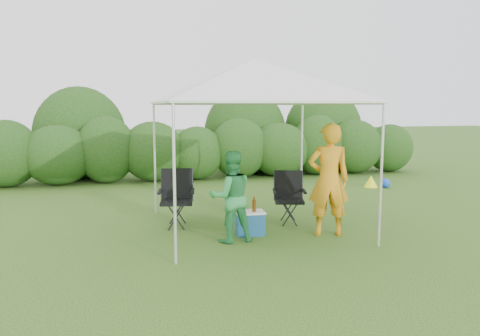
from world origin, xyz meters
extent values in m
plane|color=#3F6520|center=(0.00, 0.00, 0.00)|extent=(70.00, 70.00, 0.00)
ellipsoid|color=#264E18|center=(-4.90, 6.00, 0.86)|extent=(1.65, 1.40, 1.73)
cylinder|color=#382616|center=(-4.90, 6.00, 0.15)|extent=(0.12, 0.12, 0.30)
ellipsoid|color=#264E18|center=(-3.68, 6.00, 0.79)|extent=(1.80, 1.53, 1.57)
cylinder|color=#382616|center=(-3.68, 6.00, 0.15)|extent=(0.12, 0.12, 0.30)
ellipsoid|color=#264E18|center=(-2.45, 6.00, 0.90)|extent=(1.58, 1.34, 1.80)
cylinder|color=#382616|center=(-2.45, 6.00, 0.15)|extent=(0.12, 0.12, 0.30)
ellipsoid|color=#264E18|center=(-1.23, 6.00, 0.82)|extent=(1.72, 1.47, 1.65)
cylinder|color=#382616|center=(-1.23, 6.00, 0.15)|extent=(0.12, 0.12, 0.30)
ellipsoid|color=#264E18|center=(0.00, 6.00, 0.75)|extent=(1.50, 1.28, 1.50)
cylinder|color=#382616|center=(0.00, 6.00, 0.15)|extent=(0.12, 0.12, 0.30)
ellipsoid|color=#264E18|center=(1.23, 6.00, 0.86)|extent=(1.65, 1.40, 1.73)
cylinder|color=#382616|center=(1.23, 6.00, 0.15)|extent=(0.12, 0.12, 0.30)
ellipsoid|color=#264E18|center=(2.45, 6.00, 0.79)|extent=(1.80, 1.53, 1.57)
cylinder|color=#382616|center=(2.45, 6.00, 0.15)|extent=(0.12, 0.12, 0.30)
ellipsoid|color=#264E18|center=(3.68, 6.00, 0.90)|extent=(1.57, 1.34, 1.80)
cylinder|color=#382616|center=(3.68, 6.00, 0.15)|extent=(0.12, 0.12, 0.30)
ellipsoid|color=#264E18|center=(4.90, 6.00, 0.82)|extent=(1.72, 1.47, 1.65)
cylinder|color=#382616|center=(4.90, 6.00, 0.15)|extent=(0.12, 0.12, 0.30)
ellipsoid|color=#264E18|center=(6.13, 6.00, 0.75)|extent=(1.50, 1.28, 1.50)
cylinder|color=#382616|center=(6.13, 6.00, 0.15)|extent=(0.12, 0.12, 0.30)
cylinder|color=silver|center=(-1.50, -1.00, 1.05)|extent=(0.04, 0.04, 2.10)
cylinder|color=silver|center=(1.50, -1.00, 1.05)|extent=(0.04, 0.04, 2.10)
cylinder|color=silver|center=(-1.50, 2.00, 1.05)|extent=(0.04, 0.04, 2.10)
cylinder|color=silver|center=(1.50, 2.00, 1.05)|extent=(0.04, 0.04, 2.10)
cube|color=white|center=(0.00, 0.50, 2.12)|extent=(3.10, 3.10, 0.03)
pyramid|color=white|center=(0.00, 0.50, 2.48)|extent=(3.10, 3.10, 0.70)
cube|color=black|center=(0.71, 0.63, 0.40)|extent=(0.61, 0.58, 0.05)
cube|color=black|center=(0.77, 0.84, 0.67)|extent=(0.52, 0.27, 0.48)
cube|color=black|center=(0.46, 0.71, 0.58)|extent=(0.16, 0.42, 0.03)
cube|color=black|center=(0.96, 0.56, 0.58)|extent=(0.16, 0.42, 0.03)
cylinder|color=black|center=(0.45, 0.49, 0.20)|extent=(0.02, 0.02, 0.40)
cylinder|color=black|center=(0.85, 0.37, 0.20)|extent=(0.02, 0.02, 0.40)
cylinder|color=black|center=(0.56, 0.90, 0.20)|extent=(0.02, 0.02, 0.40)
cylinder|color=black|center=(0.97, 0.78, 0.20)|extent=(0.02, 0.02, 0.40)
cube|color=black|center=(-1.24, 0.90, 0.43)|extent=(0.62, 0.58, 0.05)
cube|color=black|center=(-1.20, 1.13, 0.72)|extent=(0.56, 0.24, 0.51)
cube|color=black|center=(-1.51, 0.95, 0.62)|extent=(0.13, 0.46, 0.03)
cube|color=black|center=(-0.96, 0.85, 0.62)|extent=(0.13, 0.46, 0.03)
cylinder|color=black|center=(-1.50, 0.72, 0.22)|extent=(0.02, 0.02, 0.43)
cylinder|color=black|center=(-1.06, 0.64, 0.22)|extent=(0.02, 0.02, 0.43)
cylinder|color=black|center=(-1.42, 1.17, 0.22)|extent=(0.02, 0.02, 0.43)
cylinder|color=black|center=(-0.97, 1.09, 0.22)|extent=(0.02, 0.02, 0.43)
imported|color=orange|center=(1.04, -0.24, 0.90)|extent=(0.75, 0.60, 1.80)
imported|color=green|center=(-0.55, -0.20, 0.70)|extent=(0.70, 0.56, 1.40)
cube|color=navy|center=(-0.17, 0.10, 0.18)|extent=(0.46, 0.34, 0.35)
cube|color=silver|center=(-0.17, 0.10, 0.37)|extent=(0.48, 0.37, 0.03)
cylinder|color=#592D0C|center=(-0.11, 0.06, 0.51)|extent=(0.06, 0.06, 0.24)
cone|color=#FEFF1A|center=(4.08, 3.59, 0.15)|extent=(0.36, 0.36, 0.30)
sphere|color=blue|center=(4.37, 3.39, 0.12)|extent=(0.24, 0.24, 0.24)
camera|label=1|loc=(-2.22, -6.95, 2.06)|focal=35.00mm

